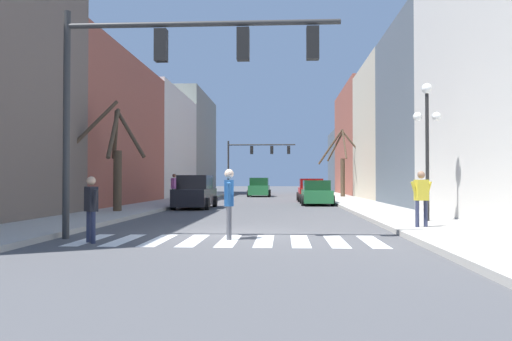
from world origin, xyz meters
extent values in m
plane|color=#4C4C4F|center=(0.00, 0.00, 0.00)|extent=(240.00, 240.00, 0.00)
cube|color=#ADA89E|center=(-6.06, 0.00, 0.07)|extent=(2.99, 90.00, 0.15)
cube|color=#ADA89E|center=(6.06, 0.00, 0.07)|extent=(2.99, 90.00, 0.15)
cube|color=#934C3D|center=(-10.55, 15.51, 4.51)|extent=(6.00, 14.67, 9.01)
cube|color=beige|center=(-10.55, 29.77, 4.68)|extent=(6.00, 13.85, 9.37)
cube|color=gray|center=(-10.55, 44.22, 5.78)|extent=(6.00, 15.05, 11.57)
cube|color=#515B66|center=(10.55, 14.64, 5.25)|extent=(6.00, 9.91, 10.50)
cube|color=#BCB299|center=(10.55, 25.03, 5.28)|extent=(6.00, 10.88, 10.55)
cube|color=#934C3D|center=(10.55, 38.23, 5.54)|extent=(6.00, 15.51, 11.09)
cube|color=#515B66|center=(10.55, 50.67, 3.87)|extent=(6.00, 9.36, 7.73)
cube|color=white|center=(-3.60, -1.53, 0.00)|extent=(0.45, 2.60, 0.01)
cube|color=white|center=(-2.70, -1.53, 0.00)|extent=(0.45, 2.60, 0.01)
cube|color=white|center=(-1.80, -1.53, 0.00)|extent=(0.45, 2.60, 0.01)
cube|color=white|center=(-0.90, -1.53, 0.00)|extent=(0.45, 2.60, 0.01)
cube|color=white|center=(0.00, -1.53, 0.00)|extent=(0.45, 2.60, 0.01)
cube|color=white|center=(0.90, -1.53, 0.00)|extent=(0.45, 2.60, 0.01)
cube|color=white|center=(1.80, -1.53, 0.00)|extent=(0.45, 2.60, 0.01)
cube|color=white|center=(2.70, -1.53, 0.00)|extent=(0.45, 2.60, 0.01)
cube|color=white|center=(3.60, -1.53, 0.00)|extent=(0.45, 2.60, 0.01)
cylinder|color=#2D2D2D|center=(-4.32, -1.33, 3.00)|extent=(0.18, 0.18, 6.00)
cylinder|color=#2D2D2D|center=(-0.73, -1.33, 5.60)|extent=(7.17, 0.14, 0.14)
cube|color=black|center=(-1.81, -1.33, 5.05)|extent=(0.32, 0.28, 0.84)
cube|color=black|center=(0.35, -1.33, 5.05)|extent=(0.32, 0.28, 0.84)
cube|color=black|center=(2.14, -1.33, 5.05)|extent=(0.32, 0.28, 0.84)
cylinder|color=#2D2D2D|center=(-4.32, 37.30, 2.82)|extent=(0.18, 0.18, 5.63)
cylinder|color=#2D2D2D|center=(-0.84, 37.30, 5.23)|extent=(6.94, 0.14, 0.14)
cube|color=black|center=(-1.88, 37.30, 4.68)|extent=(0.32, 0.28, 0.84)
cube|color=black|center=(0.20, 37.30, 4.68)|extent=(0.32, 0.28, 0.84)
cube|color=black|center=(1.93, 37.30, 4.68)|extent=(0.32, 0.28, 0.84)
cylinder|color=black|center=(6.31, 3.22, 2.33)|extent=(0.12, 0.12, 4.35)
sphere|color=white|center=(6.31, 3.22, 4.68)|extent=(0.36, 0.36, 0.36)
sphere|color=white|center=(5.99, 3.22, 3.72)|extent=(0.31, 0.31, 0.31)
sphere|color=white|center=(6.63, 3.22, 3.72)|extent=(0.31, 0.31, 0.31)
cube|color=red|center=(3.42, 22.90, 0.59)|extent=(1.79, 4.49, 0.82)
cube|color=maroon|center=(3.42, 22.90, 1.33)|extent=(1.64, 2.33, 0.67)
cylinder|color=black|center=(2.51, 24.29, 0.32)|extent=(0.22, 0.64, 0.64)
cylinder|color=black|center=(4.33, 24.29, 0.32)|extent=(0.22, 0.64, 0.64)
cylinder|color=black|center=(2.51, 21.51, 0.32)|extent=(0.22, 0.64, 0.64)
cylinder|color=black|center=(4.33, 21.51, 0.32)|extent=(0.22, 0.64, 0.64)
cube|color=black|center=(-3.45, 13.03, 0.63)|extent=(1.73, 4.73, 0.90)
cube|color=black|center=(-3.45, 13.03, 1.44)|extent=(1.60, 2.46, 0.74)
cylinder|color=black|center=(-4.33, 14.49, 0.32)|extent=(0.22, 0.64, 0.64)
cylinder|color=black|center=(-2.56, 14.49, 0.32)|extent=(0.22, 0.64, 0.64)
cylinder|color=black|center=(-4.33, 11.56, 0.32)|extent=(0.22, 0.64, 0.64)
cylinder|color=black|center=(-2.56, 11.56, 0.32)|extent=(0.22, 0.64, 0.64)
cube|color=#236B38|center=(3.45, 17.37, 0.55)|extent=(1.73, 4.67, 0.75)
cube|color=#133A1E|center=(3.45, 17.37, 1.23)|extent=(1.59, 2.43, 0.61)
cylinder|color=black|center=(2.57, 18.82, 0.32)|extent=(0.22, 0.64, 0.64)
cylinder|color=black|center=(4.33, 18.82, 0.32)|extent=(0.22, 0.64, 0.64)
cylinder|color=black|center=(2.57, 15.93, 0.32)|extent=(0.22, 0.64, 0.64)
cylinder|color=black|center=(4.33, 15.93, 0.32)|extent=(0.22, 0.64, 0.64)
cube|color=#236B38|center=(-0.91, 33.43, 0.62)|extent=(1.86, 4.67, 0.89)
cube|color=#133A1E|center=(-0.91, 33.43, 1.42)|extent=(1.71, 2.43, 0.72)
cylinder|color=black|center=(0.04, 31.98, 0.32)|extent=(0.22, 0.64, 0.64)
cylinder|color=black|center=(-1.86, 31.98, 0.32)|extent=(0.22, 0.64, 0.64)
cylinder|color=black|center=(0.04, 34.88, 0.32)|extent=(0.22, 0.64, 0.64)
cylinder|color=black|center=(-1.86, 34.88, 0.32)|extent=(0.22, 0.64, 0.64)
cylinder|color=black|center=(-5.64, 17.25, 0.58)|extent=(0.13, 0.13, 0.86)
cylinder|color=black|center=(-5.54, 17.55, 0.58)|extent=(0.13, 0.13, 0.86)
cube|color=#9E4C93|center=(-5.59, 17.40, 1.35)|extent=(0.36, 0.47, 0.68)
sphere|color=brown|center=(-5.59, 17.40, 1.84)|extent=(0.24, 0.24, 0.24)
cylinder|color=#9E4C93|center=(-5.67, 17.17, 1.30)|extent=(0.18, 0.31, 0.66)
cylinder|color=#9E4C93|center=(-5.52, 17.63, 1.30)|extent=(0.18, 0.31, 0.66)
cylinder|color=#282D47|center=(-3.22, -2.26, 0.39)|extent=(0.11, 0.11, 0.77)
cylinder|color=#282D47|center=(-3.41, -2.06, 0.39)|extent=(0.11, 0.11, 0.77)
cube|color=black|center=(-3.32, -2.16, 1.07)|extent=(0.41, 0.42, 0.61)
sphere|color=tan|center=(-3.32, -2.16, 1.52)|extent=(0.22, 0.22, 0.22)
cylinder|color=black|center=(-3.17, -2.32, 1.03)|extent=(0.24, 0.25, 0.59)
cylinder|color=black|center=(-3.46, -2.00, 1.03)|extent=(0.24, 0.25, 0.59)
cylinder|color=#4C4C51|center=(-0.02, -1.38, 0.43)|extent=(0.13, 0.13, 0.86)
cylinder|color=#4C4C51|center=(-0.04, -1.06, 0.43)|extent=(0.13, 0.13, 0.86)
cube|color=#235693|center=(-0.03, -1.22, 1.20)|extent=(0.27, 0.44, 0.68)
sphere|color=beige|center=(-0.03, -1.22, 1.70)|extent=(0.24, 0.24, 0.24)
cylinder|color=#235693|center=(-0.01, -1.46, 1.16)|extent=(0.12, 0.30, 0.66)
cylinder|color=#235693|center=(-0.05, -0.98, 1.16)|extent=(0.12, 0.30, 0.66)
cylinder|color=#282D47|center=(5.61, 0.97, 0.54)|extent=(0.12, 0.12, 0.78)
cylinder|color=#282D47|center=(5.34, 0.88, 0.54)|extent=(0.12, 0.12, 0.78)
cube|color=gold|center=(5.47, 0.93, 1.24)|extent=(0.43, 0.33, 0.62)
sphere|color=#8C664C|center=(5.47, 0.93, 1.70)|extent=(0.22, 0.22, 0.22)
cylinder|color=gold|center=(5.68, 1.00, 1.20)|extent=(0.28, 0.17, 0.60)
cylinder|color=gold|center=(5.26, 0.86, 1.20)|extent=(0.28, 0.17, 0.60)
cylinder|color=#473828|center=(-6.14, 8.12, 1.52)|extent=(0.38, 0.38, 2.74)
cylinder|color=#473828|center=(-6.50, 8.84, 3.65)|extent=(0.86, 1.62, 2.23)
cylinder|color=#473828|center=(-6.00, 7.16, 3.61)|extent=(0.41, 2.05, 2.40)
cylinder|color=#473828|center=(-5.42, 7.77, 3.58)|extent=(1.56, 0.89, 2.17)
cylinder|color=#473828|center=(-7.09, 7.45, 3.89)|extent=(1.96, 1.58, 2.61)
cylinder|color=#473828|center=(6.50, 29.22, 1.79)|extent=(0.38, 0.38, 3.28)
cylinder|color=#473828|center=(5.48, 29.39, 4.46)|extent=(2.19, 0.53, 3.10)
cylinder|color=#473828|center=(7.42, 28.89, 4.55)|extent=(1.93, 0.86, 2.54)
cylinder|color=#473828|center=(5.89, 29.63, 4.43)|extent=(1.36, 0.99, 2.49)
cylinder|color=#473828|center=(6.55, 28.30, 4.62)|extent=(0.24, 1.97, 2.61)
camera|label=1|loc=(1.38, -14.11, 1.52)|focal=35.00mm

